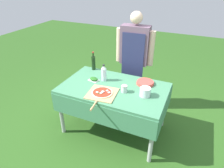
% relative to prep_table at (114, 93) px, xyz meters
% --- Properties ---
extents(ground_plane, '(12.00, 12.00, 0.00)m').
position_rel_prep_table_xyz_m(ground_plane, '(0.00, 0.00, -0.66)').
color(ground_plane, '#2D5B1E').
extents(prep_table, '(1.46, 0.89, 0.75)m').
position_rel_prep_table_xyz_m(prep_table, '(0.00, 0.00, 0.00)').
color(prep_table, '#478960').
rests_on(prep_table, ground).
extents(person_cook, '(0.61, 0.22, 1.64)m').
position_rel_prep_table_xyz_m(person_cook, '(0.04, 0.73, 0.31)').
color(person_cook, '#333D56').
rests_on(person_cook, ground).
extents(pizza_on_peel, '(0.41, 0.58, 0.05)m').
position_rel_prep_table_xyz_m(pizza_on_peel, '(-0.07, -0.23, 0.10)').
color(pizza_on_peel, tan).
rests_on(pizza_on_peel, prep_table).
extents(oil_bottle, '(0.06, 0.06, 0.30)m').
position_rel_prep_table_xyz_m(oil_bottle, '(-0.52, 0.39, 0.21)').
color(oil_bottle, black).
rests_on(oil_bottle, prep_table).
extents(water_bottle, '(0.08, 0.08, 0.25)m').
position_rel_prep_table_xyz_m(water_bottle, '(-0.21, 0.12, 0.21)').
color(water_bottle, silver).
rests_on(water_bottle, prep_table).
extents(herb_container, '(0.17, 0.14, 0.05)m').
position_rel_prep_table_xyz_m(herb_container, '(-0.34, 0.05, 0.11)').
color(herb_container, silver).
rests_on(herb_container, prep_table).
extents(mixing_tub, '(0.14, 0.14, 0.11)m').
position_rel_prep_table_xyz_m(mixing_tub, '(0.45, -0.04, 0.15)').
color(mixing_tub, silver).
rests_on(mixing_tub, prep_table).
extents(plate_stack, '(0.25, 0.25, 0.04)m').
position_rel_prep_table_xyz_m(plate_stack, '(0.37, 0.26, 0.11)').
color(plate_stack, '#DB4C42').
rests_on(plate_stack, prep_table).
extents(sauce_jar, '(0.08, 0.08, 0.10)m').
position_rel_prep_table_xyz_m(sauce_jar, '(0.18, -0.06, 0.13)').
color(sauce_jar, silver).
rests_on(sauce_jar, prep_table).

